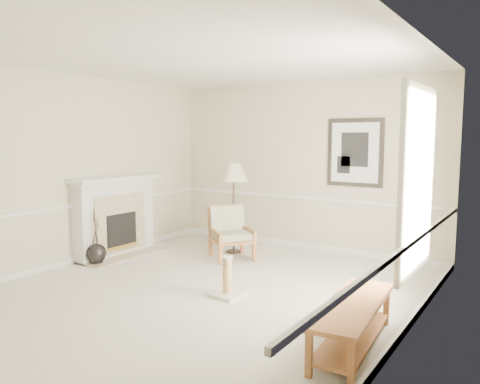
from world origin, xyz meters
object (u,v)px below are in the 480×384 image
object	(u,v)px
floor_lamp	(234,175)
bench	(353,318)
floor_vase	(96,254)
scratching_post	(227,284)
armchair	(230,230)

from	to	relation	value
floor_lamp	bench	distance (m)	3.96
floor_vase	scratching_post	bearing A→B (deg)	-1.97
floor_lamp	armchair	bearing A→B (deg)	-65.55
floor_vase	scratching_post	size ratio (longest dim) A/B	1.76
floor_vase	armchair	bearing A→B (deg)	45.15
floor_lamp	scratching_post	world-z (taller)	floor_lamp
floor_vase	floor_lamp	bearing A→B (deg)	53.53
floor_lamp	scratching_post	bearing A→B (deg)	-57.76
floor_vase	scratching_post	xyz separation A→B (m)	(2.52, -0.09, -0.00)
scratching_post	floor_vase	bearing A→B (deg)	178.03
floor_vase	bench	bearing A→B (deg)	-8.09
armchair	scratching_post	distance (m)	1.91
armchair	bench	world-z (taller)	armchair
floor_vase	floor_lamp	size ratio (longest dim) A/B	0.59
scratching_post	floor_lamp	bearing A→B (deg)	122.24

